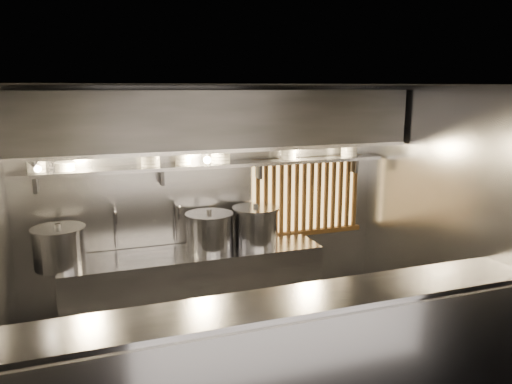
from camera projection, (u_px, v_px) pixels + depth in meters
floor at (250, 367)px, 5.06m from camera, size 4.50×4.50×0.00m
ceiling at (249, 85)px, 4.48m from camera, size 4.50×4.50×0.00m
wall_back at (210, 201)px, 6.15m from camera, size 4.50×0.00×4.50m
wall_right at (442, 214)px, 5.52m from camera, size 0.00×3.00×3.00m
serving_counter at (289, 365)px, 4.06m from camera, size 4.50×0.56×1.13m
cooking_bench at (195, 288)px, 5.91m from camera, size 3.00×0.70×0.90m
bowl_shelf at (213, 165)px, 5.89m from camera, size 4.40×0.34×0.04m
exhaust_hood at (217, 120)px, 5.57m from camera, size 4.40×0.81×0.65m
wood_screen at (307, 196)px, 6.54m from camera, size 1.56×0.09×1.04m
faucet_left at (115, 219)px, 5.67m from camera, size 0.04×0.30×0.50m
faucet_right at (176, 214)px, 5.90m from camera, size 0.04×0.30×0.50m
heat_lamp at (34, 163)px, 4.79m from camera, size 0.25×0.35×0.20m
pendant_bulb at (207, 160)px, 5.73m from camera, size 0.09×0.09×0.19m
stock_pot_left at (59, 247)px, 5.28m from camera, size 0.63×0.63×0.48m
stock_pot_mid at (210, 231)px, 5.87m from camera, size 0.66×0.66×0.48m
stock_pot_right at (256, 225)px, 6.07m from camera, size 0.58×0.58×0.50m
bowl_stack_0 at (36, 164)px, 5.23m from camera, size 0.20×0.20×0.17m
bowl_stack_1 at (65, 167)px, 5.33m from camera, size 0.22×0.22×0.09m
bowl_stack_2 at (150, 161)px, 5.63m from camera, size 0.23×0.23×0.13m
bowl_stack_3 at (183, 159)px, 5.75m from camera, size 0.20×0.20×0.13m
bowl_stack_4 at (221, 156)px, 5.90m from camera, size 0.24×0.24×0.17m
bowl_stack_5 at (289, 154)px, 6.19m from camera, size 0.20×0.20×0.13m
bowl_stack_6 at (349, 151)px, 6.47m from camera, size 0.22×0.22×0.13m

